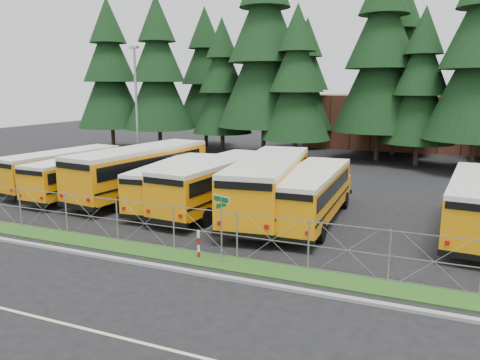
# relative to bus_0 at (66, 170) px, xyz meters

# --- Properties ---
(ground) EXTENTS (120.00, 120.00, 0.00)m
(ground) POSITION_rel_bus_0_xyz_m (14.14, -6.73, -1.34)
(ground) COLOR black
(ground) RESTS_ON ground
(curb) EXTENTS (50.00, 0.25, 0.12)m
(curb) POSITION_rel_bus_0_xyz_m (14.14, -9.83, -1.28)
(curb) COLOR gray
(curb) RESTS_ON ground
(grass_verge) EXTENTS (50.00, 1.40, 0.06)m
(grass_verge) POSITION_rel_bus_0_xyz_m (14.14, -8.43, -1.31)
(grass_verge) COLOR #1D4313
(grass_verge) RESTS_ON ground
(road_lane_line) EXTENTS (50.00, 0.12, 0.01)m
(road_lane_line) POSITION_rel_bus_0_xyz_m (14.14, -14.73, -1.34)
(road_lane_line) COLOR beige
(road_lane_line) RESTS_ON ground
(chainlink_fence) EXTENTS (44.00, 0.10, 2.00)m
(chainlink_fence) POSITION_rel_bus_0_xyz_m (14.14, -7.73, -0.34)
(chainlink_fence) COLOR #979BA0
(chainlink_fence) RESTS_ON ground
(brick_building) EXTENTS (22.00, 10.00, 6.00)m
(brick_building) POSITION_rel_bus_0_xyz_m (20.14, 33.27, 1.66)
(brick_building) COLOR brown
(brick_building) RESTS_ON ground
(bus_0) EXTENTS (3.82, 10.48, 2.69)m
(bus_0) POSITION_rel_bus_0_xyz_m (0.00, 0.00, 0.00)
(bus_0) COLOR orange
(bus_0) RESTS_ON ground
(bus_1) EXTENTS (2.65, 9.93, 2.58)m
(bus_1) POSITION_rel_bus_0_xyz_m (2.61, -0.92, -0.05)
(bus_1) COLOR orange
(bus_1) RESTS_ON ground
(bus_2) EXTENTS (4.50, 12.62, 3.24)m
(bus_2) POSITION_rel_bus_0_xyz_m (6.35, 0.21, 0.28)
(bus_2) COLOR orange
(bus_2) RESTS_ON ground
(bus_3) EXTENTS (3.42, 10.24, 2.63)m
(bus_3) POSITION_rel_bus_0_xyz_m (9.31, -0.92, -0.03)
(bus_3) COLOR orange
(bus_3) RESTS_ON ground
(bus_4) EXTENTS (3.62, 11.38, 2.93)m
(bus_4) POSITION_rel_bus_0_xyz_m (12.02, -0.83, 0.12)
(bus_4) COLOR orange
(bus_4) RESTS_ON ground
(bus_5) EXTENTS (4.46, 12.64, 3.24)m
(bus_5) POSITION_rel_bus_0_xyz_m (15.20, -0.92, 0.28)
(bus_5) COLOR orange
(bus_5) RESTS_ON ground
(bus_6) EXTENTS (2.75, 10.81, 2.82)m
(bus_6) POSITION_rel_bus_0_xyz_m (17.69, -1.25, 0.07)
(bus_6) COLOR orange
(bus_6) RESTS_ON ground
(bus_east) EXTENTS (3.56, 11.12, 2.86)m
(bus_east) POSITION_rel_bus_0_xyz_m (25.48, -0.37, 0.09)
(bus_east) COLOR orange
(bus_east) RESTS_ON ground
(street_sign) EXTENTS (0.80, 0.53, 2.81)m
(street_sign) POSITION_rel_bus_0_xyz_m (15.80, -8.51, 0.69)
(street_sign) COLOR #979BA0
(street_sign) RESTS_ON ground
(striped_bollard) EXTENTS (0.11, 0.11, 1.20)m
(striped_bollard) POSITION_rel_bus_0_xyz_m (14.66, -8.31, -0.74)
(striped_bollard) COLOR #B20C0C
(striped_bollard) RESTS_ON ground
(light_standard) EXTENTS (0.70, 0.35, 10.14)m
(light_standard) POSITION_rel_bus_0_xyz_m (0.75, 7.50, 4.16)
(light_standard) COLOR #979BA0
(light_standard) RESTS_ON ground
(conifer_0) EXTENTS (7.51, 7.51, 16.62)m
(conifer_0) POSITION_rel_bus_0_xyz_m (-10.81, 19.11, 6.97)
(conifer_0) COLOR black
(conifer_0) RESTS_ON ground
(conifer_1) EXTENTS (7.49, 7.49, 16.56)m
(conifer_1) POSITION_rel_bus_0_xyz_m (-4.69, 19.39, 6.94)
(conifer_1) COLOR black
(conifer_1) RESTS_ON ground
(conifer_2) EXTENTS (6.37, 6.37, 14.08)m
(conifer_2) POSITION_rel_bus_0_xyz_m (2.04, 21.26, 5.70)
(conifer_2) COLOR black
(conifer_2) RESTS_ON ground
(conifer_3) EXTENTS (9.29, 9.29, 20.55)m
(conifer_3) POSITION_rel_bus_0_xyz_m (7.19, 20.07, 8.93)
(conifer_3) COLOR black
(conifer_3) RESTS_ON ground
(conifer_4) EXTENTS (6.50, 6.50, 14.38)m
(conifer_4) POSITION_rel_bus_0_xyz_m (11.15, 17.91, 5.85)
(conifer_4) COLOR black
(conifer_4) RESTS_ON ground
(conifer_5) EXTENTS (8.63, 8.63, 19.08)m
(conifer_5) POSITION_rel_bus_0_xyz_m (18.13, 21.84, 8.20)
(conifer_5) COLOR black
(conifer_5) RESTS_ON ground
(conifer_6) EXTENTS (6.25, 6.25, 13.81)m
(conifer_6) POSITION_rel_bus_0_xyz_m (21.83, 19.99, 5.56)
(conifer_6) COLOR black
(conifer_6) RESTS_ON ground
(conifer_10) EXTENTS (7.25, 7.25, 16.04)m
(conifer_10) POSITION_rel_bus_0_xyz_m (-2.11, 25.51, 6.68)
(conifer_10) COLOR black
(conifer_10) RESTS_ON ground
(conifer_11) EXTENTS (6.61, 6.61, 14.61)m
(conifer_11) POSITION_rel_bus_0_xyz_m (9.21, 28.56, 5.96)
(conifer_11) COLOR black
(conifer_11) RESTS_ON ground
(conifer_12) EXTENTS (8.08, 8.08, 17.88)m
(conifer_12) POSITION_rel_bus_0_xyz_m (19.29, 26.25, 7.59)
(conifer_12) COLOR black
(conifer_12) RESTS_ON ground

